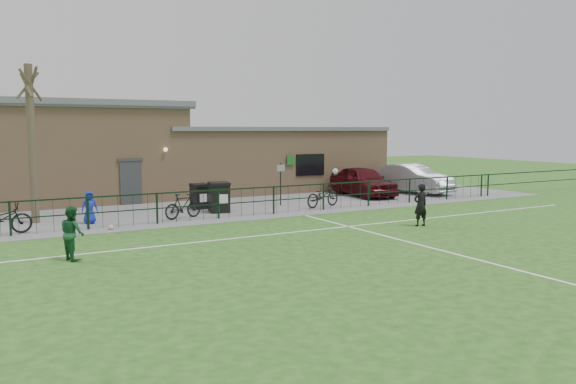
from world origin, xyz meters
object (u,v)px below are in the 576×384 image
bare_tree (32,145)px  wheelie_bin_left (219,198)px  bicycle_e (323,196)px  spectator_child (89,207)px  ball_ground (111,227)px  bicycle_d (183,206)px  outfield_player (72,233)px  wheelie_bin_right (200,197)px  car_maroon (363,181)px  car_silver (412,179)px  sign_post (281,184)px

bare_tree → wheelie_bin_left: bearing=-6.9°
bicycle_e → spectator_child: size_ratio=1.60×
wheelie_bin_left → ball_ground: wheelie_bin_left is taller
bicycle_d → outfield_player: bearing=122.3°
bare_tree → wheelie_bin_left: bare_tree is taller
wheelie_bin_right → bicycle_d: 2.87m
wheelie_bin_right → spectator_child: 5.41m
car_maroon → wheelie_bin_left: bearing=-164.9°
car_maroon → car_silver: bearing=0.3°
bare_tree → sign_post: bare_tree is taller
wheelie_bin_left → wheelie_bin_right: bearing=114.0°
bicycle_e → spectator_child: (-10.21, 0.46, 0.10)m
bicycle_e → bare_tree: bearing=68.4°
sign_post → car_silver: 8.96m
wheelie_bin_right → bicycle_e: size_ratio=0.52×
wheelie_bin_right → car_silver: size_ratio=0.21×
wheelie_bin_left → ball_ground: 5.44m
bare_tree → ball_ground: bare_tree is taller
bicycle_e → outfield_player: (-11.69, -5.41, 0.20)m
bare_tree → sign_post: (10.54, -0.29, -1.98)m
bicycle_d → outfield_player: 7.27m
bicycle_d → ball_ground: 3.30m
spectator_child → sign_post: bearing=5.0°
bare_tree → outfield_player: 7.46m
outfield_player → ball_ground: size_ratio=7.51×
bare_tree → wheelie_bin_left: 7.63m
car_silver → bare_tree: bearing=172.8°
bare_tree → bicycle_e: size_ratio=3.01×
wheelie_bin_right → ball_ground: wheelie_bin_right is taller
car_maroon → bicycle_d: car_maroon is taller
ball_ground → wheelie_bin_left: bearing=22.4°
car_maroon → bicycle_e: (-4.23, -2.57, -0.27)m
car_silver → bicycle_e: size_ratio=2.45×
bare_tree → bicycle_d: 6.09m
wheelie_bin_left → wheelie_bin_right: (-0.32, 1.44, -0.08)m
sign_post → bicycle_d: sign_post is taller
wheelie_bin_left → wheelie_bin_right: 1.47m
sign_post → ball_ground: 8.81m
bare_tree → ball_ground: bearing=-53.3°
spectator_child → bicycle_d: bearing=-10.3°
bicycle_e → wheelie_bin_left: bearing=66.6°
car_maroon → outfield_player: car_maroon is taller
car_silver → bicycle_e: 7.84m
car_maroon → car_silver: car_silver is taller
bicycle_e → car_silver: bearing=-86.1°
wheelie_bin_right → outfield_player: (-6.59, -7.67, 0.21)m
wheelie_bin_right → ball_ground: 5.86m
wheelie_bin_left → car_maroon: 9.19m
spectator_child → ball_ground: spectator_child is taller
ball_ground → spectator_child: bearing=103.8°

